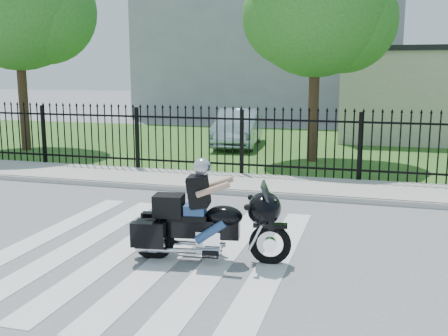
# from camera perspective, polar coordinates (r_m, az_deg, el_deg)

# --- Properties ---
(ground) EXTENTS (120.00, 120.00, 0.00)m
(ground) POSITION_cam_1_polar(r_m,az_deg,el_deg) (8.43, -8.27, -8.92)
(ground) COLOR slate
(ground) RESTS_ON ground
(crosswalk) EXTENTS (5.00, 5.50, 0.01)m
(crosswalk) POSITION_cam_1_polar(r_m,az_deg,el_deg) (8.42, -8.27, -8.88)
(crosswalk) COLOR silver
(crosswalk) RESTS_ON ground
(sidewalk) EXTENTS (40.00, 2.00, 0.12)m
(sidewalk) POSITION_cam_1_polar(r_m,az_deg,el_deg) (12.96, 0.84, -1.62)
(sidewalk) COLOR #ADAAA3
(sidewalk) RESTS_ON ground
(curb) EXTENTS (40.00, 0.12, 0.12)m
(curb) POSITION_cam_1_polar(r_m,az_deg,el_deg) (12.02, -0.42, -2.59)
(curb) COLOR #ADAAA3
(curb) RESTS_ON ground
(grass_strip) EXTENTS (40.00, 12.00, 0.02)m
(grass_strip) POSITION_cam_1_polar(r_m,az_deg,el_deg) (19.70, 6.21, 2.38)
(grass_strip) COLOR #2F5E20
(grass_strip) RESTS_ON ground
(iron_fence) EXTENTS (26.00, 0.04, 1.80)m
(iron_fence) POSITION_cam_1_polar(r_m,az_deg,el_deg) (13.76, 1.94, 2.66)
(iron_fence) COLOR black
(iron_fence) RESTS_ON ground
(tree_mid) EXTENTS (4.20, 4.20, 6.78)m
(tree_mid) POSITION_cam_1_polar(r_m,az_deg,el_deg) (16.43, 10.04, 16.95)
(tree_mid) COLOR #382316
(tree_mid) RESTS_ON ground
(building_tall) EXTENTS (15.00, 10.00, 12.00)m
(building_tall) POSITION_cam_1_polar(r_m,az_deg,el_deg) (33.97, 5.50, 15.93)
(building_tall) COLOR #989AA1
(building_tall) RESTS_ON ground
(motorcycle_rider) EXTENTS (2.39, 0.97, 1.59)m
(motorcycle_rider) POSITION_cam_1_polar(r_m,az_deg,el_deg) (7.75, -2.01, -5.52)
(motorcycle_rider) COLOR black
(motorcycle_rider) RESTS_ON ground
(parked_car) EXTENTS (1.91, 4.27, 1.36)m
(parked_car) POSITION_cam_1_polar(r_m,az_deg,el_deg) (19.48, 1.55, 4.39)
(parked_car) COLOR #9BB2C3
(parked_car) RESTS_ON grass_strip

